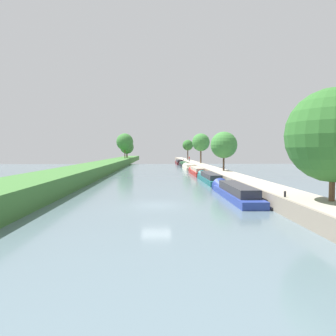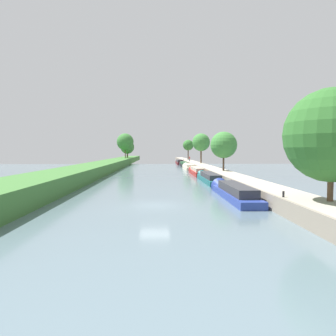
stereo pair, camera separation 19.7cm
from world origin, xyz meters
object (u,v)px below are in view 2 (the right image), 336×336
(narrowboat_red, at_px, (196,171))
(narrowboat_cream, at_px, (188,167))
(narrowboat_blue, at_px, (233,192))
(person_walking, at_px, (190,159))
(mooring_bollard_far, at_px, (184,159))
(narrowboat_maroon, at_px, (179,162))
(narrowboat_teal, at_px, (208,178))
(mooring_bollard_near, at_px, (283,194))
(narrowboat_black, at_px, (184,164))

(narrowboat_red, relative_size, narrowboat_cream, 1.07)
(narrowboat_blue, xyz_separation_m, narrowboat_cream, (0.05, 45.31, -0.02))
(narrowboat_blue, xyz_separation_m, person_walking, (2.64, 67.91, 1.50))
(narrowboat_blue, xyz_separation_m, mooring_bollard_far, (1.86, 81.01, 0.85))
(narrowboat_red, height_order, person_walking, person_walking)
(narrowboat_maroon, relative_size, person_walking, 8.34)
(narrowboat_maroon, bearing_deg, narrowboat_teal, -89.73)
(narrowboat_maroon, xyz_separation_m, person_walking, (2.79, -7.25, 1.46))
(narrowboat_maroon, distance_m, mooring_bollard_near, 83.03)
(narrowboat_teal, distance_m, narrowboat_cream, 29.90)
(narrowboat_teal, height_order, narrowboat_maroon, narrowboat_maroon)
(narrowboat_cream, height_order, mooring_bollard_near, mooring_bollard_near)
(mooring_bollard_near, bearing_deg, narrowboat_maroon, 91.39)
(narrowboat_red, distance_m, narrowboat_cream, 15.99)
(narrowboat_blue, relative_size, narrowboat_teal, 0.96)
(narrowboat_blue, distance_m, mooring_bollard_far, 81.04)
(narrowboat_red, xyz_separation_m, narrowboat_maroon, (-0.17, 45.84, 0.01))
(narrowboat_red, relative_size, narrowboat_maroon, 1.03)
(narrowboat_red, bearing_deg, narrowboat_black, 90.02)
(narrowboat_blue, relative_size, mooring_bollard_near, 30.15)
(narrowboat_blue, distance_m, narrowboat_black, 59.47)
(mooring_bollard_near, height_order, mooring_bollard_far, same)
(narrowboat_teal, bearing_deg, narrowboat_cream, 90.15)
(narrowboat_teal, relative_size, narrowboat_black, 0.89)
(person_walking, height_order, mooring_bollard_near, person_walking)
(narrowboat_blue, xyz_separation_m, narrowboat_maroon, (-0.15, 75.16, 0.04))
(narrowboat_red, relative_size, person_walking, 8.59)
(narrowboat_blue, distance_m, narrowboat_maroon, 75.16)
(narrowboat_black, bearing_deg, narrowboat_maroon, 90.59)
(narrowboat_maroon, height_order, person_walking, person_walking)
(mooring_bollard_near, bearing_deg, person_walking, 89.41)
(narrowboat_black, xyz_separation_m, person_walking, (2.63, 8.44, 1.51))
(narrowboat_red, xyz_separation_m, person_walking, (2.62, 38.59, 1.47))
(mooring_bollard_far, bearing_deg, narrowboat_red, -92.04)
(narrowboat_teal, distance_m, narrowboat_black, 44.06)
(person_walking, bearing_deg, narrowboat_blue, -92.23)
(narrowboat_cream, height_order, mooring_bollard_far, mooring_bollard_far)
(narrowboat_red, height_order, mooring_bollard_near, mooring_bollard_near)
(narrowboat_teal, xyz_separation_m, person_walking, (2.51, 52.50, 1.51))
(person_walking, bearing_deg, mooring_bollard_far, 93.40)
(narrowboat_maroon, relative_size, mooring_bollard_far, 30.75)
(narrowboat_black, relative_size, narrowboat_maroon, 1.14)
(narrowboat_black, bearing_deg, mooring_bollard_far, 85.09)
(narrowboat_cream, bearing_deg, mooring_bollard_near, -88.05)
(mooring_bollard_near, bearing_deg, narrowboat_teal, 94.27)
(narrowboat_cream, relative_size, narrowboat_black, 0.85)
(narrowboat_teal, bearing_deg, narrowboat_red, 90.43)
(narrowboat_red, relative_size, mooring_bollard_far, 31.68)
(narrowboat_blue, bearing_deg, mooring_bollard_near, -76.65)
(narrowboat_teal, distance_m, narrowboat_maroon, 59.75)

